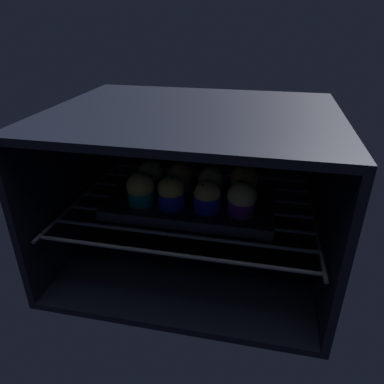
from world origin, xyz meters
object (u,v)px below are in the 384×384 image
muffin_row0_col1 (171,192)px  muffin_row1_col1 (180,179)px  muffin_row1_col3 (244,183)px  muffin_row0_col0 (140,189)px  muffin_row0_col3 (242,199)px  baking_tray (192,202)px  muffin_row1_col2 (211,182)px  muffin_row1_col0 (151,176)px  muffin_row0_col2 (207,197)px

muffin_row0_col1 → muffin_row1_col1: bearing=89.3°
muffin_row1_col1 → muffin_row1_col3: muffin_row1_col3 is taller
muffin_row0_col0 → muffin_row0_col3: bearing=0.4°
baking_tray → muffin_row1_col1: (-3.68, 3.75, 3.86)cm
muffin_row0_col1 → muffin_row1_col2: 10.43cm
baking_tray → muffin_row1_col1: muffin_row1_col1 is taller
muffin_row1_col0 → muffin_row0_col0: bearing=-90.4°
muffin_row1_col1 → muffin_row0_col1: bearing=-90.7°
muffin_row0_col0 → muffin_row1_col0: bearing=89.6°
muffin_row0_col0 → muffin_row1_col3: size_ratio=0.97×
muffin_row1_col0 → muffin_row1_col3: (21.84, -0.02, 0.48)cm
muffin_row1_col3 → muffin_row0_col0: bearing=-161.6°
muffin_row0_col0 → muffin_row0_col3: size_ratio=1.04×
muffin_row0_col0 → muffin_row1_col2: 16.11cm
baking_tray → muffin_row1_col0: bearing=161.0°
muffin_row1_col1 → muffin_row1_col0: bearing=-179.6°
muffin_row0_col0 → muffin_row1_col2: bearing=26.0°
muffin_row0_col1 → muffin_row0_col3: muffin_row0_col1 is taller
muffin_row1_col2 → muffin_row1_col3: (7.40, 0.21, 0.46)cm
muffin_row0_col2 → muffin_row1_col0: size_ratio=0.96×
muffin_row0_col1 → muffin_row1_col3: bearing=26.7°
muffin_row0_col0 → muffin_row1_col1: size_ratio=1.06×
muffin_row0_col0 → muffin_row0_col2: 14.84cm
muffin_row1_col0 → muffin_row0_col2: bearing=-26.2°
muffin_row0_col0 → muffin_row1_col0: 7.29cm
muffin_row0_col3 → muffin_row1_col0: bearing=162.1°
muffin_row1_col1 → muffin_row1_col3: bearing=-0.3°
muffin_row0_col0 → muffin_row1_col0: (0.05, 7.29, -0.23)cm
muffin_row1_col0 → muffin_row1_col3: bearing=-0.1°
muffin_row1_col3 → muffin_row1_col1: bearing=179.7°
muffin_row0_col2 → muffin_row1_col3: 10.13cm
muffin_row0_col3 → muffin_row1_col1: 16.62cm
muffin_row0_col2 → muffin_row1_col0: 16.48cm
muffin_row0_col3 → muffin_row1_col0: size_ratio=1.03×
muffin_row0_col1 → muffin_row0_col2: size_ratio=1.11×
muffin_row0_col3 → muffin_row1_col1: bearing=154.4°
muffin_row0_col2 → muffin_row1_col2: 7.05cm
muffin_row0_col2 → muffin_row1_col2: muffin_row1_col2 is taller
muffin_row0_col3 → muffin_row1_col0: 23.17cm
muffin_row0_col3 → muffin_row1_col3: muffin_row1_col3 is taller
muffin_row1_col2 → muffin_row1_col0: bearing=179.1°
muffin_row0_col2 → muffin_row0_col3: muffin_row0_col3 is taller
muffin_row0_col1 → muffin_row1_col0: muffin_row0_col1 is taller
baking_tray → muffin_row0_col3: (11.31, -3.43, 3.85)cm
muffin_row0_col1 → muffin_row1_col1: size_ratio=1.06×
muffin_row1_col1 → muffin_row0_col3: bearing=-25.6°
baking_tray → muffin_row0_col0: size_ratio=4.82×
baking_tray → muffin_row1_col3: muffin_row1_col3 is taller
muffin_row1_col1 → muffin_row1_col2: (7.37, -0.29, -0.04)cm
muffin_row0_col2 → muffin_row1_col1: 10.65cm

